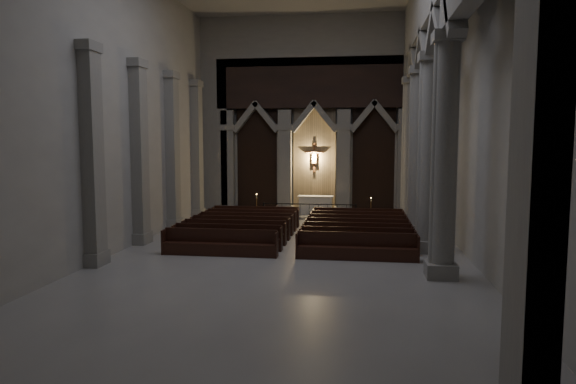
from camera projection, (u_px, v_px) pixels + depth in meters
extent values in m
plane|color=#A3A09A|center=(288.00, 256.00, 20.35)|extent=(24.00, 24.00, 0.00)
cube|color=#ACA9A1|center=(315.00, 117.00, 31.57)|extent=(14.00, 0.10, 12.00)
cube|color=#ACA9A1|center=(181.00, 47.00, 7.92)|extent=(14.00, 0.10, 12.00)
cube|color=#ACA9A1|center=(117.00, 105.00, 20.71)|extent=(0.10, 24.00, 12.00)
cube|color=#ACA9A1|center=(477.00, 101.00, 18.78)|extent=(0.10, 24.00, 12.00)
cube|color=gray|center=(228.00, 162.00, 32.10)|extent=(0.80, 0.50, 6.40)
cube|color=gray|center=(229.00, 209.00, 32.40)|extent=(1.05, 0.70, 0.50)
cube|color=gray|center=(228.00, 128.00, 31.88)|extent=(1.00, 0.65, 0.35)
cube|color=gray|center=(285.00, 162.00, 31.61)|extent=(0.80, 0.50, 6.40)
cube|color=gray|center=(285.00, 210.00, 31.90)|extent=(1.05, 0.70, 0.50)
cube|color=gray|center=(285.00, 127.00, 31.39)|extent=(1.00, 0.65, 0.35)
cube|color=gray|center=(343.00, 163.00, 31.11)|extent=(0.80, 0.50, 6.40)
cube|color=gray|center=(343.00, 211.00, 31.41)|extent=(1.05, 0.70, 0.50)
cube|color=gray|center=(344.00, 127.00, 30.89)|extent=(1.00, 0.65, 0.35)
cube|color=gray|center=(404.00, 163.00, 30.62)|extent=(0.80, 0.50, 6.40)
cube|color=gray|center=(403.00, 212.00, 30.91)|extent=(1.05, 0.70, 0.50)
cube|color=gray|center=(405.00, 127.00, 30.40)|extent=(1.00, 0.65, 0.35)
cube|color=black|center=(257.00, 157.00, 32.17)|extent=(2.60, 0.15, 7.00)
cube|color=#998262|center=(314.00, 157.00, 31.67)|extent=(2.60, 0.15, 7.00)
cube|color=black|center=(373.00, 158.00, 31.18)|extent=(2.60, 0.15, 7.00)
cube|color=black|center=(314.00, 83.00, 30.87)|extent=(12.00, 0.50, 3.00)
cube|color=gray|center=(215.00, 141.00, 32.08)|extent=(1.60, 0.50, 9.00)
cube|color=gray|center=(418.00, 141.00, 30.38)|extent=(1.60, 0.50, 9.00)
cube|color=gray|center=(315.00, 40.00, 30.62)|extent=(14.00, 0.50, 3.00)
plane|color=#FFCA72|center=(314.00, 158.00, 31.64)|extent=(1.50, 0.00, 1.50)
cube|color=brown|center=(314.00, 158.00, 31.56)|extent=(0.13, 0.08, 1.80)
cube|color=brown|center=(314.00, 152.00, 31.52)|extent=(1.10, 0.08, 0.13)
cube|color=tan|center=(314.00, 158.00, 31.50)|extent=(0.26, 0.10, 0.60)
sphere|color=tan|center=(314.00, 152.00, 31.46)|extent=(0.17, 0.17, 0.17)
cylinder|color=tan|center=(310.00, 152.00, 31.50)|extent=(0.45, 0.08, 0.08)
cylinder|color=tan|center=(318.00, 152.00, 31.43)|extent=(0.45, 0.08, 0.08)
cube|color=gray|center=(408.00, 217.00, 28.93)|extent=(1.00, 1.00, 0.50)
cylinder|color=gray|center=(409.00, 150.00, 28.55)|extent=(0.70, 0.70, 7.50)
cube|color=gray|center=(411.00, 80.00, 28.16)|extent=(0.95, 0.95, 0.35)
cube|color=gray|center=(415.00, 229.00, 24.99)|extent=(1.00, 1.00, 0.50)
cylinder|color=gray|center=(417.00, 152.00, 24.61)|extent=(0.70, 0.70, 7.50)
cube|color=gray|center=(419.00, 70.00, 24.22)|extent=(0.95, 0.95, 0.35)
cube|color=gray|center=(426.00, 246.00, 21.05)|extent=(1.00, 1.00, 0.50)
cylinder|color=gray|center=(428.00, 154.00, 20.67)|extent=(0.70, 0.70, 7.50)
cube|color=gray|center=(431.00, 57.00, 20.28)|extent=(0.95, 0.95, 0.35)
cube|color=gray|center=(441.00, 270.00, 17.11)|extent=(1.00, 1.00, 0.50)
cylinder|color=gray|center=(444.00, 158.00, 16.73)|extent=(0.70, 0.70, 7.50)
cube|color=gray|center=(448.00, 37.00, 16.34)|extent=(0.95, 0.95, 0.35)
cube|color=gray|center=(406.00, 140.00, 30.36)|extent=(0.55, 1.20, 9.20)
cube|color=gray|center=(539.00, 138.00, 7.90)|extent=(0.55, 1.20, 9.20)
cube|color=gray|center=(198.00, 213.00, 30.61)|extent=(0.60, 1.00, 0.50)
cube|color=gray|center=(197.00, 150.00, 30.23)|extent=(0.50, 0.80, 7.50)
cube|color=gray|center=(196.00, 84.00, 29.85)|extent=(0.60, 1.00, 0.35)
cube|color=gray|center=(174.00, 223.00, 26.67)|extent=(0.60, 1.00, 0.50)
cube|color=gray|center=(173.00, 151.00, 26.29)|extent=(0.50, 0.80, 7.50)
cube|color=gray|center=(171.00, 75.00, 25.91)|extent=(0.60, 1.00, 0.35)
cube|color=gray|center=(142.00, 238.00, 22.73)|extent=(0.60, 1.00, 0.50)
cube|color=gray|center=(140.00, 153.00, 22.35)|extent=(0.50, 0.80, 7.50)
cube|color=gray|center=(137.00, 63.00, 21.96)|extent=(0.60, 1.00, 0.35)
cube|color=gray|center=(96.00, 258.00, 18.79)|extent=(0.60, 1.00, 0.50)
cube|color=gray|center=(92.00, 156.00, 18.41)|extent=(0.50, 0.80, 7.50)
cube|color=gray|center=(88.00, 46.00, 18.02)|extent=(0.60, 1.00, 0.35)
cube|color=gray|center=(312.00, 215.00, 30.79)|extent=(8.50, 2.60, 0.15)
cube|color=silver|center=(316.00, 205.00, 30.93)|extent=(1.96, 0.76, 1.04)
cube|color=white|center=(316.00, 196.00, 30.87)|extent=(2.12, 0.85, 0.04)
cube|color=black|center=(309.00, 204.00, 28.80)|extent=(5.19, 0.05, 0.05)
cube|color=black|center=(264.00, 211.00, 29.20)|extent=(0.09, 0.09, 1.04)
cube|color=black|center=(356.00, 213.00, 28.49)|extent=(0.09, 0.09, 1.04)
cylinder|color=black|center=(273.00, 212.00, 29.13)|extent=(0.02, 0.02, 0.96)
cylinder|color=black|center=(282.00, 212.00, 29.06)|extent=(0.02, 0.02, 0.96)
cylinder|color=black|center=(291.00, 213.00, 28.99)|extent=(0.02, 0.02, 0.96)
cylinder|color=black|center=(300.00, 213.00, 28.92)|extent=(0.02, 0.02, 0.96)
cylinder|color=black|center=(309.00, 213.00, 28.85)|extent=(0.02, 0.02, 0.96)
cylinder|color=black|center=(318.00, 213.00, 28.78)|extent=(0.02, 0.02, 0.96)
cylinder|color=black|center=(328.00, 213.00, 28.71)|extent=(0.02, 0.02, 0.96)
cylinder|color=black|center=(337.00, 213.00, 28.64)|extent=(0.02, 0.02, 0.96)
cylinder|color=black|center=(346.00, 214.00, 28.56)|extent=(0.02, 0.02, 0.96)
cylinder|color=#B18036|center=(257.00, 219.00, 29.82)|extent=(0.25, 0.25, 0.05)
cylinder|color=#B18036|center=(257.00, 208.00, 29.76)|extent=(0.04, 0.04, 1.19)
cylinder|color=#B18036|center=(257.00, 198.00, 29.70)|extent=(0.12, 0.12, 0.02)
cylinder|color=beige|center=(257.00, 196.00, 29.69)|extent=(0.05, 0.05, 0.21)
sphere|color=#FFC159|center=(257.00, 194.00, 29.67)|extent=(0.05, 0.05, 0.05)
cylinder|color=#B18036|center=(371.00, 221.00, 29.00)|extent=(0.23, 0.23, 0.05)
cylinder|color=#B18036|center=(371.00, 211.00, 28.94)|extent=(0.03, 0.03, 1.10)
cylinder|color=#B18036|center=(371.00, 202.00, 28.89)|extent=(0.11, 0.11, 0.02)
cylinder|color=beige|center=(371.00, 200.00, 28.88)|extent=(0.05, 0.05, 0.19)
sphere|color=#FFC159|center=(371.00, 198.00, 28.87)|extent=(0.04, 0.04, 0.04)
cube|color=black|center=(255.00, 221.00, 27.35)|extent=(4.60, 0.44, 0.49)
cube|color=black|center=(256.00, 211.00, 27.50)|extent=(4.60, 0.08, 0.55)
cube|color=black|center=(214.00, 216.00, 27.64)|extent=(0.07, 0.49, 0.99)
cube|color=black|center=(298.00, 218.00, 27.00)|extent=(0.07, 0.49, 0.99)
cube|color=black|center=(357.00, 224.00, 26.60)|extent=(4.60, 0.44, 0.49)
cube|color=black|center=(358.00, 213.00, 26.76)|extent=(4.60, 0.08, 0.55)
cube|color=black|center=(313.00, 218.00, 26.89)|extent=(0.07, 0.49, 0.99)
cube|color=black|center=(403.00, 220.00, 26.26)|extent=(0.07, 0.49, 0.99)
cube|color=black|center=(251.00, 225.00, 26.18)|extent=(4.60, 0.44, 0.49)
cube|color=black|center=(252.00, 214.00, 26.33)|extent=(4.60, 0.08, 0.55)
cube|color=black|center=(207.00, 219.00, 26.47)|extent=(0.07, 0.49, 0.99)
cube|color=black|center=(295.00, 221.00, 25.84)|extent=(0.07, 0.49, 0.99)
cube|color=black|center=(357.00, 228.00, 25.44)|extent=(4.60, 0.44, 0.49)
cube|color=black|center=(357.00, 217.00, 25.59)|extent=(4.60, 0.08, 0.55)
cube|color=black|center=(311.00, 222.00, 25.73)|extent=(0.07, 0.49, 0.99)
cube|color=black|center=(405.00, 224.00, 25.10)|extent=(0.07, 0.49, 0.99)
cube|color=black|center=(246.00, 229.00, 25.01)|extent=(4.60, 0.44, 0.49)
cube|color=black|center=(247.00, 218.00, 25.17)|extent=(4.60, 0.08, 0.55)
cube|color=black|center=(200.00, 223.00, 25.31)|extent=(0.07, 0.49, 0.99)
cube|color=black|center=(292.00, 225.00, 24.67)|extent=(0.07, 0.49, 0.99)
cube|color=black|center=(357.00, 232.00, 24.27)|extent=(4.60, 0.44, 0.49)
cube|color=black|center=(357.00, 220.00, 24.42)|extent=(4.60, 0.08, 0.55)
cube|color=black|center=(309.00, 226.00, 24.56)|extent=(0.07, 0.49, 0.99)
cube|color=black|center=(407.00, 228.00, 23.93)|extent=(0.07, 0.49, 0.99)
cube|color=black|center=(240.00, 233.00, 23.85)|extent=(4.60, 0.44, 0.49)
cube|color=black|center=(241.00, 222.00, 24.00)|extent=(4.60, 0.08, 0.55)
cube|color=black|center=(192.00, 227.00, 24.14)|extent=(0.07, 0.49, 0.99)
cube|color=black|center=(289.00, 229.00, 23.51)|extent=(0.07, 0.49, 0.99)
cube|color=black|center=(357.00, 236.00, 23.11)|extent=(4.60, 0.44, 0.49)
cube|color=black|center=(357.00, 224.00, 23.26)|extent=(4.60, 0.08, 0.55)
cube|color=black|center=(306.00, 230.00, 23.40)|extent=(0.07, 0.49, 0.99)
cube|color=black|center=(409.00, 232.00, 22.77)|extent=(0.07, 0.49, 0.99)
cube|color=black|center=(234.00, 238.00, 22.68)|extent=(4.60, 0.44, 0.49)
cube|color=black|center=(235.00, 226.00, 22.84)|extent=(4.60, 0.08, 0.55)
cube|color=black|center=(184.00, 231.00, 22.97)|extent=(0.07, 0.49, 0.99)
cube|color=black|center=(285.00, 234.00, 22.34)|extent=(0.07, 0.49, 0.99)
cube|color=black|center=(357.00, 242.00, 21.94)|extent=(4.60, 0.44, 0.49)
cube|color=black|center=(357.00, 229.00, 22.09)|extent=(4.60, 0.08, 0.55)
cube|color=black|center=(304.00, 234.00, 22.23)|extent=(0.07, 0.49, 0.99)
cube|color=black|center=(412.00, 237.00, 21.60)|extent=(0.07, 0.49, 0.99)
cube|color=black|center=(227.00, 244.00, 21.52)|extent=(4.60, 0.44, 0.49)
cube|color=black|center=(228.00, 230.00, 21.67)|extent=(4.60, 0.08, 0.55)
cube|color=black|center=(174.00, 236.00, 21.81)|extent=(0.07, 0.49, 0.99)
cube|color=black|center=(281.00, 239.00, 21.18)|extent=(0.07, 0.49, 0.99)
cube|color=black|center=(357.00, 247.00, 20.77)|extent=(4.60, 0.44, 0.49)
cube|color=black|center=(357.00, 234.00, 20.93)|extent=(4.60, 0.08, 0.55)
cube|color=black|center=(300.00, 240.00, 21.07)|extent=(0.07, 0.49, 0.99)
cube|color=black|center=(415.00, 243.00, 20.43)|extent=(0.07, 0.49, 0.99)
cube|color=black|center=(220.00, 249.00, 20.35)|extent=(4.60, 0.44, 0.49)
cube|color=black|center=(221.00, 236.00, 20.50)|extent=(4.60, 0.08, 0.55)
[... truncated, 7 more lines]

